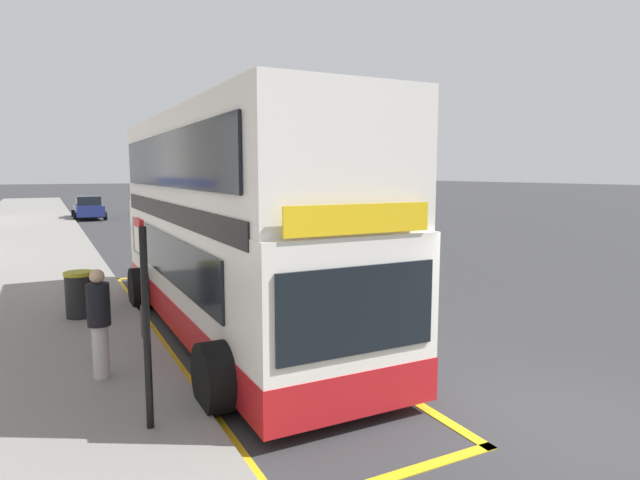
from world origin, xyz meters
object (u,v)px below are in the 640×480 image
at_px(double_decker_bus, 230,232).
at_px(parked_car_navy_ahead, 89,208).
at_px(bus_stop_sign, 145,305).
at_px(parked_car_grey_far, 235,212).
at_px(litter_bin, 80,294).
at_px(parked_car_black_distant, 163,203).
at_px(pedestrian_waiting_near_sign, 99,319).
at_px(parked_car_silver_kerbside, 196,213).

height_order(double_decker_bus, parked_car_navy_ahead, double_decker_bus).
height_order(bus_stop_sign, parked_car_grey_far, bus_stop_sign).
bearing_deg(bus_stop_sign, parked_car_navy_ahead, 87.06).
bearing_deg(double_decker_bus, parked_car_grey_far, 71.48).
bearing_deg(double_decker_bus, litter_bin, 143.02).
relative_size(bus_stop_sign, litter_bin, 2.58).
bearing_deg(double_decker_bus, parked_car_navy_ahead, 91.10).
relative_size(double_decker_bus, parked_car_black_distant, 2.39).
xyz_separation_m(pedestrian_waiting_near_sign, litter_bin, (-0.06, 3.95, -0.41)).
relative_size(double_decker_bus, bus_stop_sign, 3.91).
height_order(bus_stop_sign, parked_car_navy_ahead, bus_stop_sign).
height_order(bus_stop_sign, pedestrian_waiting_near_sign, bus_stop_sign).
bearing_deg(parked_car_navy_ahead, double_decker_bus, 89.54).
relative_size(parked_car_silver_kerbside, parked_car_grey_far, 1.00).
bearing_deg(bus_stop_sign, parked_car_grey_far, 69.43).
bearing_deg(parked_car_silver_kerbside, parked_car_navy_ahead, 127.51).
distance_m(parked_car_navy_ahead, pedestrian_waiting_near_sign, 32.08).
relative_size(pedestrian_waiting_near_sign, litter_bin, 1.69).
xyz_separation_m(parked_car_grey_far, pedestrian_waiting_near_sign, (-10.04, -23.80, 0.26)).
height_order(parked_car_silver_kerbside, parked_car_grey_far, same).
xyz_separation_m(double_decker_bus, parked_car_silver_kerbside, (4.96, 22.33, -1.26)).
height_order(parked_car_black_distant, pedestrian_waiting_near_sign, pedestrian_waiting_near_sign).
bearing_deg(bus_stop_sign, parked_car_silver_kerbside, 74.45).
xyz_separation_m(double_decker_bus, bus_stop_sign, (-2.32, -3.83, -0.39)).
bearing_deg(parked_car_navy_ahead, parked_car_black_distant, -149.14).
relative_size(parked_car_navy_ahead, litter_bin, 4.21).
xyz_separation_m(parked_car_silver_kerbside, litter_bin, (-7.71, -20.25, -0.16)).
distance_m(pedestrian_waiting_near_sign, litter_bin, 3.97).
bearing_deg(parked_car_grey_far, parked_car_navy_ahead, 136.46).
bearing_deg(parked_car_black_distant, bus_stop_sign, -101.64).
bearing_deg(double_decker_bus, pedestrian_waiting_near_sign, -145.12).
distance_m(parked_car_black_distant, pedestrian_waiting_near_sign, 36.58).
height_order(parked_car_silver_kerbside, pedestrian_waiting_near_sign, pedestrian_waiting_near_sign).
bearing_deg(parked_car_black_distant, parked_car_silver_kerbside, -91.68).
xyz_separation_m(parked_car_navy_ahead, litter_bin, (-2.17, -28.06, -0.16)).
distance_m(bus_stop_sign, parked_car_black_distant, 38.42).
xyz_separation_m(parked_car_grey_far, parked_car_navy_ahead, (-7.92, 8.21, 0.00)).
xyz_separation_m(parked_car_black_distant, parked_car_grey_far, (2.11, -11.91, 0.00)).
relative_size(double_decker_bus, parked_car_silver_kerbside, 2.39).
relative_size(parked_car_silver_kerbside, pedestrian_waiting_near_sign, 2.49).
relative_size(bus_stop_sign, parked_car_grey_far, 0.61).
height_order(double_decker_bus, parked_car_silver_kerbside, double_decker_bus).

